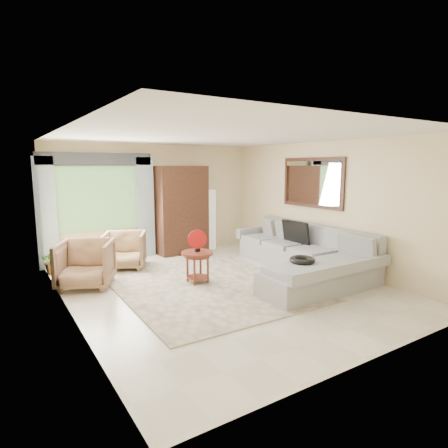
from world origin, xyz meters
TOP-DOWN VIEW (x-y plane):
  - ground at (0.00, 0.00)m, footprint 6.00×6.00m
  - area_rug at (-0.20, 0.37)m, footprint 3.07×4.05m
  - sectional_sofa at (1.78, -0.18)m, footprint 2.30×3.46m
  - tv_screen at (2.05, 0.37)m, footprint 0.14×0.74m
  - garden_hose at (1.00, -0.92)m, footprint 0.43×0.43m
  - coffee_table at (-0.28, 0.41)m, footprint 0.58×0.58m
  - red_disc at (-0.28, 0.41)m, footprint 0.32×0.15m
  - armchair_left at (-2.03, 1.27)m, footprint 1.19×1.20m
  - armchair_right at (-1.08, 2.09)m, footprint 1.10×1.11m
  - potted_plant at (-2.38, 2.51)m, footprint 0.47×0.42m
  - armoire at (0.55, 2.72)m, footprint 1.20×0.55m
  - floor_lamp at (1.35, 2.78)m, footprint 0.24×0.24m
  - window at (-1.35, 2.97)m, footprint 1.80×0.04m
  - curtain_left at (-2.40, 2.88)m, footprint 0.40×0.08m
  - curtain_right at (-0.30, 2.88)m, footprint 0.40×0.08m
  - valance at (-1.35, 2.90)m, footprint 2.40×0.12m
  - wall_mirror at (2.46, 0.35)m, footprint 0.05×1.70m

SIDE VIEW (x-z plane):
  - ground at x=0.00m, z-range 0.00..0.00m
  - area_rug at x=-0.20m, z-range 0.00..0.02m
  - potted_plant at x=-2.38m, z-range 0.00..0.50m
  - sectional_sofa at x=1.78m, z-range -0.17..0.73m
  - coffee_table at x=-0.28m, z-range 0.01..0.60m
  - armchair_right at x=-1.08m, z-range 0.00..0.76m
  - armchair_left at x=-2.03m, z-range 0.00..0.83m
  - garden_hose at x=1.00m, z-range 0.50..0.59m
  - tv_screen at x=2.05m, z-range 0.48..0.96m
  - floor_lamp at x=1.35m, z-range 0.00..1.50m
  - red_disc at x=-0.28m, z-range 0.64..0.98m
  - armoire at x=0.55m, z-range 0.00..2.10m
  - curtain_left at x=-2.40m, z-range 0.00..2.30m
  - curtain_right at x=-0.30m, z-range 0.00..2.30m
  - window at x=-1.35m, z-range 0.70..2.10m
  - wall_mirror at x=2.46m, z-range 1.22..2.27m
  - valance at x=-1.35m, z-range 2.12..2.38m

